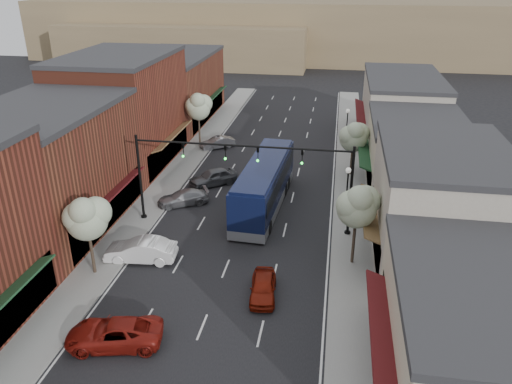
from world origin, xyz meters
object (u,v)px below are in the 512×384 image
at_px(lamp_post_far, 347,122).
at_px(tree_left_far, 199,106).
at_px(coach_bus, 264,184).
at_px(parked_car_e, 217,143).
at_px(parked_car_b, 141,250).
at_px(lamp_post_near, 347,185).
at_px(parked_car_d, 213,177).
at_px(signal_mast_left, 169,167).
at_px(parked_car_a, 114,333).
at_px(parked_car_c, 183,198).
at_px(signal_mast_right, 318,176).
at_px(tree_left_near, 87,217).
at_px(red_hatchback, 263,287).
at_px(tree_right_near, 358,205).
at_px(tree_right_far, 354,136).

bearing_deg(lamp_post_far, tree_left_far, -172.70).
xyz_separation_m(lamp_post_far, coach_bus, (-6.68, -16.23, -0.95)).
height_order(tree_left_far, parked_car_e, tree_left_far).
bearing_deg(parked_car_b, lamp_post_near, 115.88).
bearing_deg(parked_car_d, parked_car_b, -46.91).
relative_size(signal_mast_left, parked_car_d, 1.81).
distance_m(lamp_post_near, parked_car_a, 20.60).
relative_size(parked_car_c, parked_car_d, 0.95).
bearing_deg(parked_car_a, parked_car_d, 168.49).
bearing_deg(coach_bus, signal_mast_right, -36.74).
relative_size(tree_left_near, red_hatchback, 1.49).
relative_size(tree_right_near, lamp_post_near, 1.34).
distance_m(parked_car_a, parked_car_d, 21.66).
distance_m(tree_right_near, parked_car_a, 16.49).
height_order(signal_mast_left, lamp_post_far, signal_mast_left).
distance_m(lamp_post_near, red_hatchback, 12.32).
xyz_separation_m(signal_mast_left, lamp_post_near, (13.42, 2.50, -1.62)).
xyz_separation_m(tree_right_near, parked_car_c, (-14.04, 7.14, -3.83)).
bearing_deg(coach_bus, parked_car_c, -170.93).
bearing_deg(parked_car_c, tree_left_far, 161.46).
xyz_separation_m(signal_mast_left, parked_car_a, (1.42, -14.08, -3.92)).
distance_m(lamp_post_near, parked_car_d, 13.22).
relative_size(signal_mast_left, parked_car_e, 2.15).
xyz_separation_m(signal_mast_left, parked_car_b, (-0.28, -5.92, -3.83)).
height_order(red_hatchback, parked_car_c, red_hatchback).
relative_size(parked_car_a, parked_car_b, 1.05).
height_order(tree_left_near, lamp_post_far, tree_left_near).
bearing_deg(signal_mast_right, signal_mast_left, 180.00).
height_order(tree_left_near, parked_car_b, tree_left_near).
bearing_deg(red_hatchback, tree_right_far, 69.64).
bearing_deg(coach_bus, lamp_post_near, -7.53).
bearing_deg(coach_bus, tree_left_far, 126.76).
height_order(tree_right_far, coach_bus, tree_right_far).
xyz_separation_m(tree_right_far, parked_car_e, (-14.55, 5.71, -3.36)).
height_order(lamp_post_far, parked_car_a, lamp_post_far).
height_order(signal_mast_right, parked_car_c, signal_mast_right).
bearing_deg(tree_right_near, parked_car_d, 137.16).
height_order(signal_mast_right, lamp_post_near, signal_mast_right).
distance_m(parked_car_a, parked_car_e, 31.80).
bearing_deg(signal_mast_left, parked_car_a, -84.24).
relative_size(tree_right_near, red_hatchback, 1.56).
height_order(parked_car_c, parked_car_d, parked_car_d).
relative_size(tree_left_far, lamp_post_near, 1.38).
relative_size(signal_mast_left, tree_left_far, 1.34).
relative_size(coach_bus, parked_car_d, 2.89).
bearing_deg(tree_right_far, parked_car_c, -147.74).
relative_size(lamp_post_far, parked_car_d, 0.98).
relative_size(lamp_post_far, parked_car_b, 0.92).
bearing_deg(parked_car_b, tree_left_near, -53.40).
distance_m(tree_left_far, lamp_post_near, 22.33).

